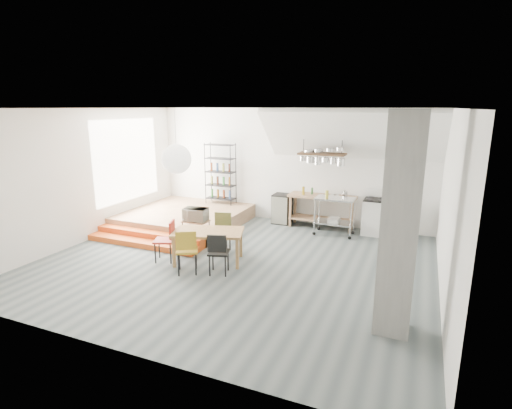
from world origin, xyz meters
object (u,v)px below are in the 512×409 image
at_px(dining_table, 208,234).
at_px(stove, 375,216).
at_px(rolling_cart, 335,211).
at_px(mini_fridge, 282,209).

bearing_deg(dining_table, stove, 29.19).
height_order(dining_table, rolling_cart, rolling_cart).
bearing_deg(mini_fridge, rolling_cart, -17.44).
xyz_separation_m(stove, dining_table, (-3.02, -3.36, 0.13)).
bearing_deg(stove, dining_table, -131.99).
bearing_deg(rolling_cart, dining_table, -125.11).
relative_size(rolling_cart, mini_fridge, 1.20).
xyz_separation_m(stove, mini_fridge, (-2.55, 0.04, -0.06)).
xyz_separation_m(dining_table, mini_fridge, (0.47, 3.40, -0.20)).
relative_size(stove, dining_table, 0.72).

